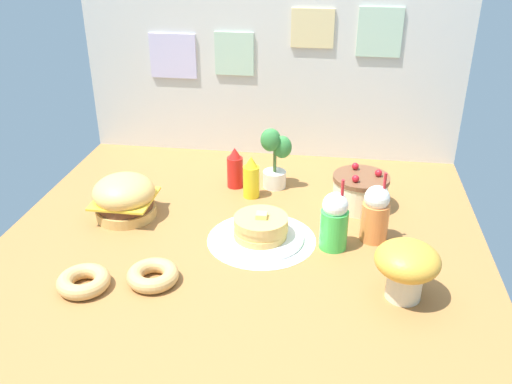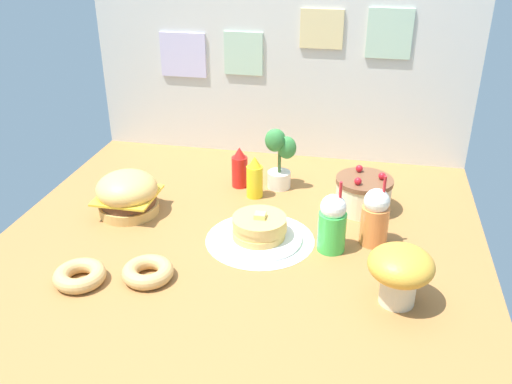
{
  "view_description": "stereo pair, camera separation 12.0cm",
  "coord_description": "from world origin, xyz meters",
  "px_view_note": "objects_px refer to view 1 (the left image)",
  "views": [
    {
      "loc": [
        0.35,
        -1.96,
        1.23
      ],
      "look_at": [
        0.04,
        0.12,
        0.17
      ],
      "focal_mm": 39.11,
      "sensor_mm": 36.0,
      "label": 1
    },
    {
      "loc": [
        0.47,
        -1.94,
        1.23
      ],
      "look_at": [
        0.04,
        0.12,
        0.17
      ],
      "focal_mm": 39.11,
      "sensor_mm": 36.0,
      "label": 2
    }
  ],
  "objects_px": {
    "mustard_bottle": "(251,178)",
    "cream_soda_cup": "(334,221)",
    "layer_cake": "(360,191)",
    "mushroom_stool": "(407,265)",
    "donut_pink_glaze": "(84,281)",
    "ketchup_bottle": "(235,169)",
    "donut_chocolate": "(153,275)",
    "pancake_stack": "(261,230)",
    "potted_plant": "(275,155)",
    "burger": "(125,197)",
    "orange_float_cup": "(375,214)"
  },
  "relations": [
    {
      "from": "mushroom_stool",
      "to": "mustard_bottle",
      "type": "bearing_deg",
      "value": 133.2
    },
    {
      "from": "burger",
      "to": "pancake_stack",
      "type": "bearing_deg",
      "value": -10.15
    },
    {
      "from": "layer_cake",
      "to": "orange_float_cup",
      "type": "height_order",
      "value": "orange_float_cup"
    },
    {
      "from": "layer_cake",
      "to": "mustard_bottle",
      "type": "height_order",
      "value": "mustard_bottle"
    },
    {
      "from": "cream_soda_cup",
      "to": "mushroom_stool",
      "type": "distance_m",
      "value": 0.39
    },
    {
      "from": "donut_chocolate",
      "to": "mushroom_stool",
      "type": "bearing_deg",
      "value": 2.84
    },
    {
      "from": "ketchup_bottle",
      "to": "potted_plant",
      "type": "relative_size",
      "value": 0.66
    },
    {
      "from": "pancake_stack",
      "to": "orange_float_cup",
      "type": "xyz_separation_m",
      "value": [
        0.46,
        0.07,
        0.07
      ]
    },
    {
      "from": "cream_soda_cup",
      "to": "donut_pink_glaze",
      "type": "relative_size",
      "value": 1.61
    },
    {
      "from": "burger",
      "to": "layer_cake",
      "type": "bearing_deg",
      "value": 13.5
    },
    {
      "from": "donut_pink_glaze",
      "to": "potted_plant",
      "type": "xyz_separation_m",
      "value": [
        0.58,
        0.94,
        0.14
      ]
    },
    {
      "from": "layer_cake",
      "to": "cream_soda_cup",
      "type": "distance_m",
      "value": 0.39
    },
    {
      "from": "ketchup_bottle",
      "to": "donut_chocolate",
      "type": "height_order",
      "value": "ketchup_bottle"
    },
    {
      "from": "donut_pink_glaze",
      "to": "cream_soda_cup",
      "type": "bearing_deg",
      "value": 25.06
    },
    {
      "from": "ketchup_bottle",
      "to": "orange_float_cup",
      "type": "relative_size",
      "value": 0.67
    },
    {
      "from": "donut_pink_glaze",
      "to": "donut_chocolate",
      "type": "bearing_deg",
      "value": 17.16
    },
    {
      "from": "ketchup_bottle",
      "to": "donut_chocolate",
      "type": "distance_m",
      "value": 0.85
    },
    {
      "from": "mustard_bottle",
      "to": "cream_soda_cup",
      "type": "bearing_deg",
      "value": -45.06
    },
    {
      "from": "donut_pink_glaze",
      "to": "mushroom_stool",
      "type": "relative_size",
      "value": 0.85
    },
    {
      "from": "donut_chocolate",
      "to": "mushroom_stool",
      "type": "relative_size",
      "value": 0.85
    },
    {
      "from": "mustard_bottle",
      "to": "potted_plant",
      "type": "bearing_deg",
      "value": 51.27
    },
    {
      "from": "layer_cake",
      "to": "mustard_bottle",
      "type": "bearing_deg",
      "value": 177.07
    },
    {
      "from": "donut_chocolate",
      "to": "potted_plant",
      "type": "height_order",
      "value": "potted_plant"
    },
    {
      "from": "ketchup_bottle",
      "to": "burger",
      "type": "bearing_deg",
      "value": -139.25
    },
    {
      "from": "cream_soda_cup",
      "to": "donut_chocolate",
      "type": "relative_size",
      "value": 1.61
    },
    {
      "from": "mustard_bottle",
      "to": "orange_float_cup",
      "type": "xyz_separation_m",
      "value": [
        0.57,
        -0.32,
        0.03
      ]
    },
    {
      "from": "potted_plant",
      "to": "layer_cake",
      "type": "bearing_deg",
      "value": -19.38
    },
    {
      "from": "pancake_stack",
      "to": "potted_plant",
      "type": "relative_size",
      "value": 1.11
    },
    {
      "from": "orange_float_cup",
      "to": "donut_chocolate",
      "type": "relative_size",
      "value": 1.61
    },
    {
      "from": "layer_cake",
      "to": "mushroom_stool",
      "type": "xyz_separation_m",
      "value": [
        0.14,
        -0.67,
        0.06
      ]
    },
    {
      "from": "mustard_bottle",
      "to": "donut_chocolate",
      "type": "distance_m",
      "value": 0.79
    },
    {
      "from": "ketchup_bottle",
      "to": "donut_pink_glaze",
      "type": "bearing_deg",
      "value": -113.29
    },
    {
      "from": "cream_soda_cup",
      "to": "potted_plant",
      "type": "xyz_separation_m",
      "value": [
        -0.3,
        0.52,
        0.05
      ]
    },
    {
      "from": "cream_soda_cup",
      "to": "donut_pink_glaze",
      "type": "bearing_deg",
      "value": -154.94
    },
    {
      "from": "cream_soda_cup",
      "to": "mushroom_stool",
      "type": "relative_size",
      "value": 1.36
    },
    {
      "from": "mustard_bottle",
      "to": "potted_plant",
      "type": "relative_size",
      "value": 0.66
    },
    {
      "from": "donut_chocolate",
      "to": "mushroom_stool",
      "type": "distance_m",
      "value": 0.91
    },
    {
      "from": "pancake_stack",
      "to": "layer_cake",
      "type": "bearing_deg",
      "value": 41.41
    },
    {
      "from": "orange_float_cup",
      "to": "layer_cake",
      "type": "bearing_deg",
      "value": 100.39
    },
    {
      "from": "layer_cake",
      "to": "cream_soda_cup",
      "type": "xyz_separation_m",
      "value": [
        -0.11,
        -0.37,
        0.04
      ]
    },
    {
      "from": "ketchup_bottle",
      "to": "potted_plant",
      "type": "xyz_separation_m",
      "value": [
        0.19,
        0.02,
        0.07
      ]
    },
    {
      "from": "donut_pink_glaze",
      "to": "potted_plant",
      "type": "distance_m",
      "value": 1.11
    },
    {
      "from": "mustard_bottle",
      "to": "donut_pink_glaze",
      "type": "distance_m",
      "value": 0.95
    },
    {
      "from": "burger",
      "to": "layer_cake",
      "type": "height_order",
      "value": "burger"
    },
    {
      "from": "layer_cake",
      "to": "ketchup_bottle",
      "type": "bearing_deg",
      "value": 168.7
    },
    {
      "from": "cream_soda_cup",
      "to": "potted_plant",
      "type": "distance_m",
      "value": 0.6
    },
    {
      "from": "mushroom_stool",
      "to": "burger",
      "type": "bearing_deg",
      "value": 160.36
    },
    {
      "from": "pancake_stack",
      "to": "ketchup_bottle",
      "type": "bearing_deg",
      "value": 112.25
    },
    {
      "from": "layer_cake",
      "to": "donut_pink_glaze",
      "type": "relative_size",
      "value": 1.34
    },
    {
      "from": "orange_float_cup",
      "to": "pancake_stack",
      "type": "bearing_deg",
      "value": -171.02
    }
  ]
}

